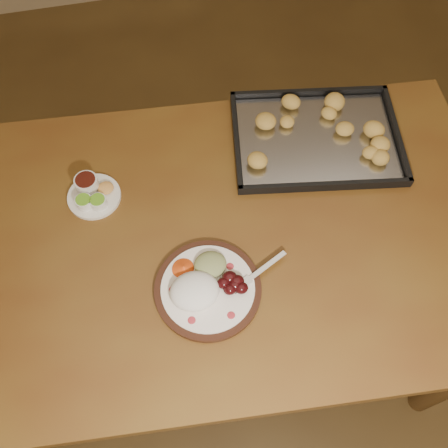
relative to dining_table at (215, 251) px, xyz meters
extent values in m
plane|color=brown|center=(0.19, 0.03, -0.65)|extent=(4.00, 4.00, 0.00)
cube|color=brown|center=(0.00, 0.00, 0.08)|extent=(1.57, 1.02, 0.04)
cylinder|color=#462E15|center=(-0.65, 0.44, -0.30)|extent=(0.07, 0.07, 0.71)
cylinder|color=#462E15|center=(0.71, 0.32, -0.30)|extent=(0.07, 0.07, 0.71)
cylinder|color=black|center=(-0.05, -0.15, 0.10)|extent=(0.26, 0.26, 0.02)
cylinder|color=white|center=(-0.05, -0.15, 0.11)|extent=(0.23, 0.23, 0.01)
ellipsoid|color=#AD2932|center=(-0.10, -0.22, 0.12)|extent=(0.02, 0.02, 0.00)
ellipsoid|color=#AD2932|center=(-0.01, -0.23, 0.12)|extent=(0.02, 0.02, 0.00)
ellipsoid|color=#AD2932|center=(0.02, -0.11, 0.12)|extent=(0.02, 0.02, 0.00)
ellipsoid|color=#AD2932|center=(-0.13, -0.13, 0.12)|extent=(0.02, 0.02, 0.00)
ellipsoid|color=white|center=(-0.08, -0.16, 0.13)|extent=(0.13, 0.11, 0.05)
ellipsoid|color=#3F090D|center=(0.00, -0.17, 0.13)|extent=(0.03, 0.03, 0.02)
ellipsoid|color=#3F090D|center=(0.02, -0.15, 0.13)|extent=(0.03, 0.03, 0.02)
ellipsoid|color=#3F090D|center=(0.01, -0.14, 0.13)|extent=(0.03, 0.03, 0.02)
ellipsoid|color=#3F090D|center=(0.03, -0.17, 0.13)|extent=(0.03, 0.03, 0.02)
ellipsoid|color=#3F090D|center=(-0.01, -0.15, 0.13)|extent=(0.03, 0.03, 0.02)
ellipsoid|color=#3F090D|center=(0.02, -0.16, 0.13)|extent=(0.03, 0.03, 0.02)
ellipsoid|color=tan|center=(-0.03, -0.09, 0.12)|extent=(0.09, 0.08, 0.03)
cone|color=#E04A14|center=(-0.09, -0.09, 0.12)|extent=(0.08, 0.08, 0.03)
cube|color=white|center=(0.10, -0.13, 0.12)|extent=(0.12, 0.07, 0.00)
cube|color=white|center=(0.04, -0.16, 0.12)|extent=(0.04, 0.03, 0.00)
cylinder|color=white|center=(0.03, -0.17, 0.12)|extent=(0.03, 0.01, 0.00)
cylinder|color=white|center=(0.02, -0.17, 0.12)|extent=(0.03, 0.01, 0.00)
cylinder|color=white|center=(0.02, -0.16, 0.12)|extent=(0.03, 0.01, 0.00)
cylinder|color=white|center=(0.02, -0.16, 0.12)|extent=(0.03, 0.01, 0.00)
cylinder|color=white|center=(-0.29, 0.18, 0.10)|extent=(0.14, 0.14, 0.01)
cylinder|color=white|center=(-0.32, 0.15, 0.12)|extent=(0.04, 0.04, 0.03)
cylinder|color=#60A320|center=(-0.32, 0.15, 0.13)|extent=(0.04, 0.04, 0.00)
cylinder|color=white|center=(-0.28, 0.15, 0.12)|extent=(0.04, 0.04, 0.03)
cylinder|color=#60A320|center=(-0.28, 0.15, 0.13)|extent=(0.04, 0.04, 0.00)
cylinder|color=silver|center=(-0.30, 0.21, 0.13)|extent=(0.06, 0.06, 0.04)
cylinder|color=#38100A|center=(-0.30, 0.21, 0.14)|extent=(0.05, 0.05, 0.00)
ellipsoid|color=#F1A555|center=(-0.26, 0.19, 0.11)|extent=(0.04, 0.04, 0.01)
cube|color=black|center=(0.35, 0.24, 0.10)|extent=(0.52, 0.42, 0.01)
cube|color=black|center=(0.37, 0.40, 0.12)|extent=(0.47, 0.09, 0.02)
cube|color=black|center=(0.32, 0.07, 0.12)|extent=(0.47, 0.09, 0.02)
cube|color=black|center=(0.57, 0.20, 0.12)|extent=(0.07, 0.34, 0.02)
cube|color=black|center=(0.12, 0.27, 0.12)|extent=(0.07, 0.34, 0.02)
cube|color=#BABABE|center=(0.35, 0.24, 0.11)|extent=(0.48, 0.38, 0.00)
ellipsoid|color=gold|center=(0.40, 0.23, 0.13)|extent=(0.05, 0.05, 0.04)
ellipsoid|color=gold|center=(0.46, 0.26, 0.13)|extent=(0.07, 0.07, 0.04)
ellipsoid|color=gold|center=(0.39, 0.32, 0.13)|extent=(0.07, 0.07, 0.04)
ellipsoid|color=gold|center=(0.34, 0.29, 0.13)|extent=(0.06, 0.06, 0.04)
ellipsoid|color=gold|center=(0.29, 0.31, 0.13)|extent=(0.07, 0.07, 0.04)
ellipsoid|color=gold|center=(0.29, 0.26, 0.13)|extent=(0.06, 0.06, 0.04)
ellipsoid|color=gold|center=(0.23, 0.23, 0.13)|extent=(0.06, 0.06, 0.04)
ellipsoid|color=gold|center=(0.28, 0.17, 0.13)|extent=(0.07, 0.07, 0.04)
ellipsoid|color=gold|center=(0.32, 0.18, 0.13)|extent=(0.06, 0.06, 0.04)
ellipsoid|color=gold|center=(0.38, 0.15, 0.13)|extent=(0.07, 0.07, 0.04)
ellipsoid|color=gold|center=(0.39, 0.20, 0.13)|extent=(0.07, 0.07, 0.04)
camera|label=1|loc=(-0.11, -0.59, 1.23)|focal=40.00mm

